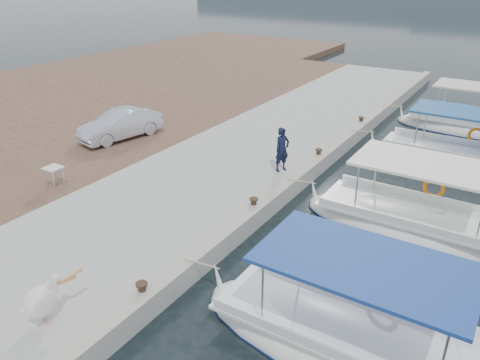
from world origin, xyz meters
name	(u,v)px	position (x,y,z in m)	size (l,w,h in m)	color
ground	(237,247)	(0.00, 0.00, 0.00)	(400.00, 400.00, 0.00)	black
concrete_quay	(241,161)	(-3.00, 5.00, 0.25)	(6.00, 40.00, 0.50)	#9C9B97
quay_curb	(305,169)	(-0.22, 5.00, 0.56)	(0.44, 40.00, 0.12)	#A29D8F
cobblestone_strip	(147,139)	(-8.00, 5.00, 0.25)	(4.00, 40.00, 0.50)	#50362A
land_backing	(13,106)	(-18.00, 5.00, 0.24)	(16.00, 60.00, 0.48)	#50362A
fishing_caique_b	(347,342)	(4.04, -2.01, 0.12)	(6.91, 2.54, 2.83)	white
fishing_caique_c	(411,226)	(3.97, 3.68, 0.12)	(6.76, 2.52, 2.83)	white
fishing_caique_d	(463,161)	(4.50, 9.89, 0.19)	(7.60, 2.32, 2.83)	white
fishing_caique_e	(472,129)	(4.16, 14.64, 0.12)	(7.15, 2.34, 2.83)	white
mooring_bollards	(254,202)	(-0.35, 1.50, 0.69)	(0.28, 20.28, 0.33)	black
pelican	(43,300)	(-1.48, -5.22, 1.04)	(0.65, 1.34, 1.04)	tan
fisherman	(282,150)	(-0.97, 4.55, 1.32)	(0.60, 0.39, 1.64)	black
parked_car	(120,125)	(-8.52, 3.96, 1.11)	(1.28, 3.68, 1.21)	silver
folding_table	(54,173)	(-6.82, -0.81, 1.02)	(0.55, 0.55, 0.73)	silver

